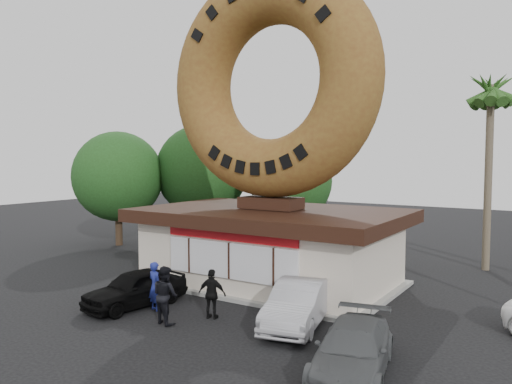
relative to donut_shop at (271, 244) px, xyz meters
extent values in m
plane|color=black|center=(0.00, -5.98, -1.77)|extent=(90.00, 90.00, 0.00)
cube|color=silver|center=(0.00, 0.02, -0.27)|extent=(10.00, 6.00, 3.00)
cube|color=#999993|center=(0.00, 0.02, -1.69)|extent=(10.60, 6.60, 0.15)
cube|color=#3F3F3F|center=(0.00, 0.02, 1.28)|extent=(10.00, 6.00, 0.10)
cube|color=black|center=(0.00, 0.02, 1.23)|extent=(11.20, 7.20, 0.55)
cube|color=silver|center=(0.00, -3.03, -0.22)|extent=(6.00, 0.12, 1.40)
cube|color=#B60F15|center=(0.00, -3.05, 0.78)|extent=(6.00, 0.10, 0.45)
cube|color=black|center=(0.00, 0.02, 1.78)|extent=(2.60, 1.40, 0.50)
torus|color=olive|center=(0.00, 0.02, 6.96)|extent=(9.85, 2.51, 9.85)
cylinder|color=#473321|center=(-9.50, 7.02, -0.12)|extent=(0.44, 0.44, 3.30)
sphere|color=#1E4217|center=(-9.50, 7.02, 2.88)|extent=(6.00, 6.00, 6.00)
cylinder|color=#473321|center=(-4.00, 9.02, -0.34)|extent=(0.44, 0.44, 2.86)
sphere|color=#1E4217|center=(-4.00, 9.02, 2.26)|extent=(5.20, 5.20, 5.20)
cylinder|color=#473321|center=(-13.00, 3.02, -0.23)|extent=(0.44, 0.44, 3.08)
sphere|color=#1E4217|center=(-13.00, 3.02, 2.57)|extent=(5.60, 5.60, 5.60)
cylinder|color=#726651|center=(7.50, 8.02, 2.73)|extent=(0.36, 0.36, 9.00)
cylinder|color=#59595E|center=(-2.00, 10.02, 2.23)|extent=(0.18, 0.18, 8.00)
cylinder|color=#59595E|center=(-1.10, 10.02, 6.13)|extent=(1.80, 0.12, 0.12)
cube|color=#59595E|center=(-0.20, 10.02, 6.08)|extent=(0.45, 0.20, 0.12)
imported|color=navy|center=(-1.51, -5.54, -0.88)|extent=(0.73, 0.57, 1.77)
imported|color=black|center=(-0.22, -6.39, -0.80)|extent=(1.07, 0.91, 1.93)
imported|color=black|center=(0.79, -5.16, -0.91)|extent=(1.08, 0.65, 1.71)
imported|color=black|center=(-2.46, -5.60, -1.08)|extent=(2.19, 4.22, 1.37)
imported|color=#B3B2B8|center=(3.59, -4.14, -1.05)|extent=(2.49, 4.60, 1.44)
imported|color=#595C5E|center=(6.51, -6.69, -1.13)|extent=(2.68, 4.65, 1.27)
camera|label=1|loc=(11.17, -18.42, 3.77)|focal=35.00mm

